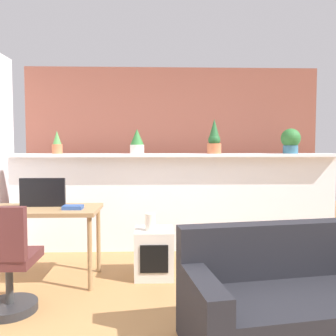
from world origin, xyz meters
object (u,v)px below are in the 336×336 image
potted_plant_0 (57,143)px  desk (44,216)px  office_chair (6,268)px  side_cube_shelf (154,253)px  couch (297,305)px  tv_monitor (43,192)px  potted_plant_1 (137,141)px  potted_plant_3 (291,140)px  potted_plant_2 (214,139)px  book_on_desk (73,207)px  vase_on_shelf (150,222)px

potted_plant_0 → desk: potted_plant_0 is taller
office_chair → side_cube_shelf: bearing=33.9°
couch → tv_monitor: bearing=148.7°
tv_monitor → side_cube_shelf: 1.31m
potted_plant_1 → potted_plant_3: bearing=-0.5°
side_cube_shelf → potted_plant_3: bearing=26.7°
potted_plant_0 → side_cube_shelf: 1.92m
side_cube_shelf → tv_monitor: bearing=-179.5°
side_cube_shelf → potted_plant_2: bearing=49.3°
potted_plant_2 → book_on_desk: potted_plant_2 is taller
potted_plant_0 → potted_plant_3: bearing=-0.4°
tv_monitor → side_cube_shelf: bearing=0.5°
potted_plant_0 → book_on_desk: (0.44, -1.07, -0.63)m
tv_monitor → office_chair: bearing=-93.8°
potted_plant_2 → side_cube_shelf: potted_plant_2 is taller
potted_plant_1 → potted_plant_3: 1.99m
office_chair → vase_on_shelf: (1.15, 0.77, 0.20)m
potted_plant_3 → office_chair: size_ratio=0.36×
potted_plant_2 → office_chair: bearing=-139.1°
tv_monitor → potted_plant_3: bearing=17.2°
vase_on_shelf → couch: 1.67m
potted_plant_3 → side_cube_shelf: bearing=-153.3°
office_chair → potted_plant_3: bearing=29.8°
vase_on_shelf → book_on_desk: bearing=-170.1°
side_cube_shelf → vase_on_shelf: vase_on_shelf is taller
potted_plant_3 → vase_on_shelf: (-1.80, -0.92, -0.86)m
desk → potted_plant_0: bearing=97.6°
desk → vase_on_shelf: desk is taller
side_cube_shelf → vase_on_shelf: size_ratio=2.85×
potted_plant_0 → office_chair: (0.05, -1.71, -1.01)m
potted_plant_3 → book_on_desk: size_ratio=1.71×
book_on_desk → couch: (1.79, -1.14, -0.49)m
desk → book_on_desk: bearing=-13.3°
book_on_desk → potted_plant_3: bearing=22.3°
tv_monitor → book_on_desk: 0.40m
potted_plant_3 → book_on_desk: potted_plant_3 is taller
potted_plant_2 → desk: bearing=-152.3°
potted_plant_1 → couch: (1.21, -2.21, -1.14)m
vase_on_shelf → potted_plant_0: bearing=141.9°
potted_plant_1 → potted_plant_2: potted_plant_2 is taller
tv_monitor → desk: bearing=-66.6°
potted_plant_1 → tv_monitor: bearing=-135.1°
potted_plant_0 → vase_on_shelf: size_ratio=1.65×
book_on_desk → desk: bearing=166.7°
vase_on_shelf → tv_monitor: bearing=178.9°
potted_plant_0 → side_cube_shelf: bearing=-36.3°
potted_plant_1 → desk: (-0.88, -0.99, -0.76)m
potted_plant_0 → tv_monitor: 1.05m
potted_plant_3 → vase_on_shelf: size_ratio=1.85×
office_chair → couch: 2.24m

